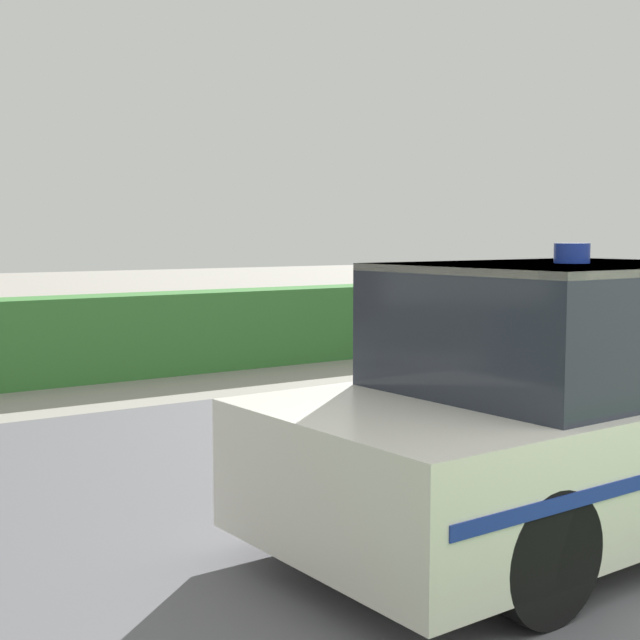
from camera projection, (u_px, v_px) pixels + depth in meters
road_strip at (316, 476)px, 6.36m from camera, size 28.00×6.12×0.01m
garden_hedge at (129, 335)px, 10.82m from camera, size 9.70×0.69×1.00m
police_car at (579, 406)px, 5.16m from camera, size 4.04×1.79×1.66m
wheelie_bin at (491, 325)px, 12.01m from camera, size 0.68×0.65×1.01m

